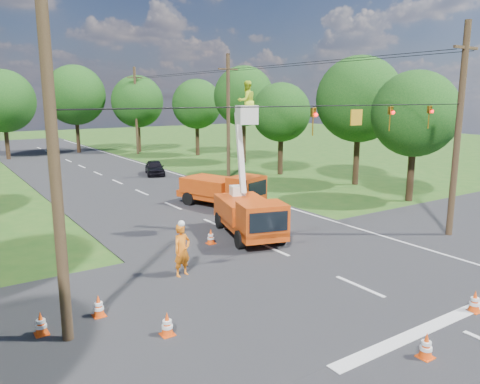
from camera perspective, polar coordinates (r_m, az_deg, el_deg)
ground at (r=33.52m, az=-11.89°, el=-0.12°), size 140.00×140.00×0.00m
road_main at (r=33.52m, az=-11.89°, el=-0.12°), size 12.00×100.00×0.06m
road_cross at (r=18.67m, az=9.76°, el=-9.42°), size 56.00×10.00×0.07m
stop_bar at (r=15.66m, az=23.38°, el=-14.49°), size 9.00×0.45×0.02m
edge_line at (r=35.93m, az=-3.60°, el=0.88°), size 0.12×90.00×0.02m
bucket_truck at (r=22.21m, az=1.11°, el=-1.46°), size 3.47×5.82×7.35m
second_truck at (r=28.46m, az=-2.05°, el=0.29°), size 3.73×5.88×2.07m
ground_worker at (r=17.67m, az=-7.08°, el=-7.09°), size 0.83×0.64×2.02m
distant_car at (r=41.01m, az=-10.36°, el=2.94°), size 2.58×3.99×1.26m
traffic_cone_0 at (r=13.49m, az=21.74°, el=-17.02°), size 0.38×0.38×0.71m
traffic_cone_1 at (r=16.66m, az=26.70°, el=-11.85°), size 0.38×0.38×0.71m
traffic_cone_2 at (r=24.49m, az=2.07°, el=-3.30°), size 0.38×0.38×0.71m
traffic_cone_3 at (r=26.79m, az=2.03°, el=-2.00°), size 0.38×0.38×0.71m
traffic_cone_4 at (r=13.79m, az=-8.87°, el=-15.64°), size 0.38×0.38×0.71m
traffic_cone_5 at (r=15.29m, az=-16.86°, el=-13.18°), size 0.38×0.38×0.71m
traffic_cone_6 at (r=14.77m, az=-23.10°, el=-14.55°), size 0.38×0.38×0.71m
traffic_cone_7 at (r=32.82m, az=-4.03°, el=0.50°), size 0.38×0.38×0.71m
traffic_cone_8 at (r=21.46m, az=-3.59°, el=-5.47°), size 0.38×0.38×0.71m
pole_right_near at (r=24.21m, az=25.06°, el=6.87°), size 1.80×0.30×10.00m
pole_right_mid at (r=38.56m, az=-1.44°, el=9.27°), size 1.80×0.30×10.00m
pole_right_far at (r=56.46m, az=-12.56°, el=9.72°), size 1.80×0.30×10.00m
pole_left at (r=12.98m, az=-21.56°, el=1.31°), size 0.30×0.30×9.00m
signal_span at (r=19.08m, az=15.29°, el=8.89°), size 18.00×0.29×1.07m
tree_right_a at (r=31.67m, az=20.57°, el=8.89°), size 5.40×5.40×8.28m
tree_right_b at (r=36.60m, az=14.33°, el=10.88°), size 6.40×6.40×9.65m
tree_right_c at (r=40.48m, az=5.03°, el=9.63°), size 5.00×5.00×7.83m
tree_right_d at (r=47.84m, az=0.46°, el=11.59°), size 6.00×6.00×9.70m
tree_right_e at (r=54.16m, az=-5.29°, el=10.62°), size 5.60×5.60×8.63m
tree_far_a at (r=55.99m, az=-26.93°, el=9.86°), size 6.60×6.60×9.50m
tree_far_b at (r=59.49m, az=-19.46°, el=11.06°), size 7.00×7.00×10.32m
tree_far_c at (r=58.67m, az=-12.40°, el=10.72°), size 6.20×6.20×9.18m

